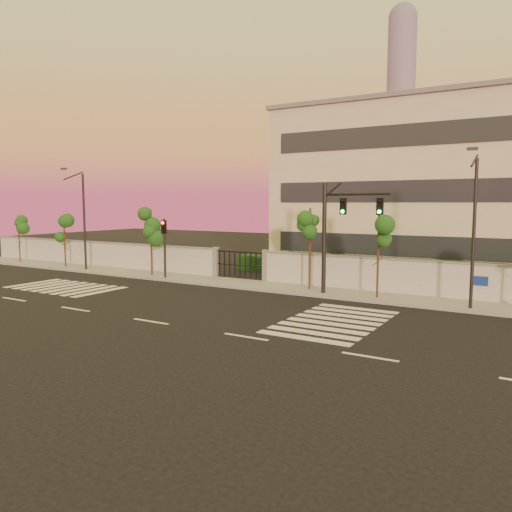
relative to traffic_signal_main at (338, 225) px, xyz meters
The scene contains 16 objects.
ground 11.69m from the traffic_signal_main, 116.19° to the right, with size 120.00×120.00×0.00m, color black.
sidewalk 6.28m from the traffic_signal_main, behind, with size 60.00×3.00×0.15m, color gray.
perimeter_wall 5.98m from the traffic_signal_main, 155.60° to the left, with size 60.00×0.36×2.20m.
hedge_row 6.90m from the traffic_signal_main, 126.96° to the left, with size 41.00×4.25×1.80m.
institutional_building 13.01m from the traffic_signal_main, 71.10° to the left, with size 24.40×12.40×12.25m.
distant_skyscraper 284.99m from the traffic_signal_main, 104.50° to the left, with size 16.00×16.00×118.00m.
road_markings 9.72m from the traffic_signal_main, 136.52° to the right, with size 57.00×7.62×0.02m.
street_tree_a 29.50m from the traffic_signal_main, behind, with size 1.33×1.06×4.17m.
street_tree_b 23.41m from the traffic_signal_main, behind, with size 1.51×1.20×4.18m.
street_tree_c 14.07m from the traffic_signal_main, behind, with size 1.55×1.23×4.82m.
street_tree_d 2.15m from the traffic_signal_main, 159.40° to the left, with size 1.47×1.17×4.95m.
street_tree_e 2.33m from the traffic_signal_main, ahead, with size 1.45×1.15×4.98m.
traffic_signal_main is the anchor object (origin of this frame).
traffic_signal_secondary 12.52m from the traffic_signal_main, behind, with size 0.33×0.33×4.19m.
streetlight_west 20.56m from the traffic_signal_main, behind, with size 0.47×1.88×7.81m.
streetlight_east 7.05m from the traffic_signal_main, ahead, with size 0.46×1.86×7.72m.
Camera 1 is at (15.18, -16.24, 5.24)m, focal length 35.00 mm.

